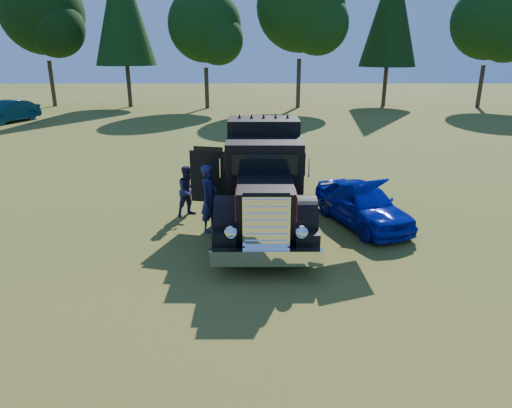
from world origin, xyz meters
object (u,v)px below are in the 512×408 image
object	(u,v)px
diamond_t_truck	(264,184)
distant_teal_car	(8,112)
hotrod_coupe	(362,204)
spectator_near	(210,198)
spectator_far	(188,191)

from	to	relation	value
diamond_t_truck	distant_teal_car	distance (m)	26.67
hotrod_coupe	spectator_near	xyz separation A→B (m)	(-4.39, -0.49, 0.32)
spectator_far	distant_teal_car	bearing A→B (deg)	91.25
diamond_t_truck	spectator_far	world-z (taller)	diamond_t_truck
diamond_t_truck	spectator_near	xyz separation A→B (m)	(-1.51, -0.38, -0.32)
spectator_near	distant_teal_car	world-z (taller)	spectator_near
diamond_t_truck	spectator_near	distance (m)	1.59
diamond_t_truck	hotrod_coupe	size ratio (longest dim) A/B	1.69
spectator_near	distant_teal_car	bearing A→B (deg)	62.51
spectator_near	distant_teal_car	size ratio (longest dim) A/B	0.42
hotrod_coupe	distant_teal_car	distance (m)	28.57
diamond_t_truck	hotrod_coupe	distance (m)	2.96
distant_teal_car	spectator_far	bearing A→B (deg)	-31.20
spectator_far	spectator_near	bearing A→B (deg)	-96.14
diamond_t_truck	hotrod_coupe	xyz separation A→B (m)	(2.88, 0.11, -0.64)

